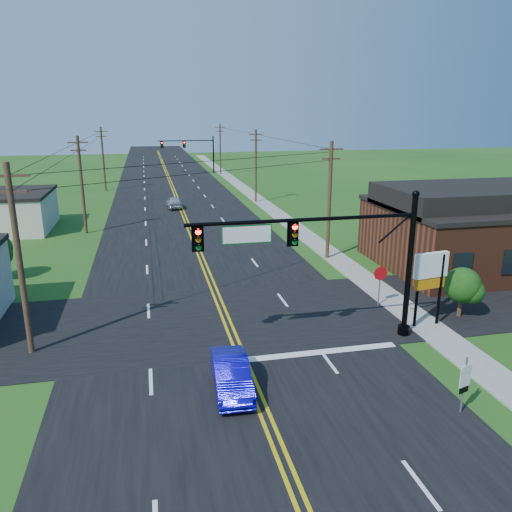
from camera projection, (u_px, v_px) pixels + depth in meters
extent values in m
plane|color=#204915|center=(278.00, 461.00, 16.38)|extent=(260.00, 260.00, 0.00)
cube|color=black|center=(177.00, 202.00, 63.27)|extent=(16.00, 220.00, 0.04)
cube|color=black|center=(223.00, 319.00, 27.63)|extent=(70.00, 10.00, 0.04)
cube|color=gray|center=(277.00, 214.00, 56.06)|extent=(2.00, 160.00, 0.08)
cylinder|color=black|center=(409.00, 268.00, 24.70)|extent=(0.28, 0.28, 7.20)
cylinder|color=black|center=(404.00, 330.00, 25.63)|extent=(0.60, 0.60, 0.50)
sphere|color=black|center=(416.00, 194.00, 23.67)|extent=(0.36, 0.36, 0.36)
cylinder|color=black|center=(305.00, 220.00, 22.81)|extent=(11.00, 0.18, 0.18)
cube|color=#045317|center=(247.00, 234.00, 22.41)|extent=(2.30, 0.06, 0.85)
cylinder|color=black|center=(213.00, 154.00, 92.24)|extent=(0.28, 0.28, 7.20)
cylinder|color=black|center=(214.00, 172.00, 93.17)|extent=(0.60, 0.60, 0.50)
sphere|color=black|center=(213.00, 133.00, 91.21)|extent=(0.36, 0.36, 0.36)
cylinder|color=black|center=(186.00, 141.00, 90.53)|extent=(10.00, 0.18, 0.18)
cube|color=#045317|center=(168.00, 144.00, 90.03)|extent=(2.30, 0.06, 0.85)
cube|color=#5B2B1A|center=(478.00, 237.00, 36.78)|extent=(14.00, 11.00, 4.40)
cube|color=black|center=(482.00, 205.00, 36.13)|extent=(14.20, 11.20, 0.30)
cylinder|color=#3A221A|center=(20.00, 262.00, 22.54)|extent=(0.28, 0.28, 9.00)
cube|color=#3A221A|center=(8.00, 176.00, 21.46)|extent=(1.80, 0.12, 0.12)
cube|color=#3A221A|center=(10.00, 192.00, 21.65)|extent=(1.40, 0.12, 0.12)
cylinder|color=#3A221A|center=(82.00, 186.00, 45.99)|extent=(0.28, 0.28, 9.00)
cube|color=#3A221A|center=(78.00, 142.00, 44.91)|extent=(1.80, 0.12, 0.12)
cube|color=#3A221A|center=(79.00, 150.00, 45.10)|extent=(1.40, 0.12, 0.12)
cylinder|color=#3A221A|center=(103.00, 159.00, 71.32)|extent=(0.28, 0.28, 9.00)
cube|color=#3A221A|center=(101.00, 131.00, 70.23)|extent=(1.80, 0.12, 0.12)
cube|color=#3A221A|center=(101.00, 136.00, 70.43)|extent=(1.40, 0.12, 0.12)
cylinder|color=#3A221A|center=(329.00, 202.00, 37.79)|extent=(0.28, 0.28, 9.00)
cube|color=#3A221A|center=(331.00, 149.00, 36.70)|extent=(1.80, 0.12, 0.12)
cube|color=#3A221A|center=(331.00, 159.00, 36.90)|extent=(1.40, 0.12, 0.12)
cylinder|color=#3A221A|center=(256.00, 166.00, 62.17)|extent=(0.28, 0.28, 9.00)
cube|color=#3A221A|center=(256.00, 134.00, 61.09)|extent=(1.80, 0.12, 0.12)
cube|color=#3A221A|center=(256.00, 140.00, 61.28)|extent=(1.40, 0.12, 0.12)
cylinder|color=#3A221A|center=(220.00, 149.00, 90.32)|extent=(0.28, 0.28, 9.00)
cube|color=#3A221A|center=(220.00, 127.00, 89.23)|extent=(1.80, 0.12, 0.12)
cube|color=#3A221A|center=(220.00, 131.00, 89.43)|extent=(1.40, 0.12, 0.12)
cylinder|color=#3A221A|center=(378.00, 232.00, 43.81)|extent=(0.24, 0.24, 1.85)
sphere|color=#183B0E|center=(380.00, 213.00, 43.35)|extent=(3.00, 3.00, 3.00)
cylinder|color=#3A221A|center=(460.00, 306.00, 27.79)|extent=(0.24, 0.24, 1.32)
sphere|color=#183B0E|center=(462.00, 285.00, 27.46)|extent=(2.00, 2.00, 2.00)
imported|color=#0E08B3|center=(231.00, 375.00, 20.40)|extent=(1.61, 4.18, 1.36)
imported|color=#B6B7BC|center=(174.00, 202.00, 59.21)|extent=(1.79, 4.12, 1.38)
cylinder|color=slate|center=(464.00, 386.00, 18.69)|extent=(0.09, 0.09, 2.36)
cube|color=white|center=(466.00, 369.00, 18.47)|extent=(0.57, 0.21, 0.32)
cube|color=white|center=(465.00, 380.00, 18.59)|extent=(0.57, 0.21, 0.59)
cube|color=black|center=(464.00, 390.00, 18.71)|extent=(0.47, 0.18, 0.24)
cylinder|color=slate|center=(379.00, 287.00, 29.24)|extent=(0.08, 0.08, 2.30)
cylinder|color=#B20A10|center=(381.00, 273.00, 28.96)|extent=(0.88, 0.07, 0.88)
cylinder|color=black|center=(417.00, 292.00, 26.08)|extent=(0.18, 0.18, 3.96)
cylinder|color=black|center=(440.00, 290.00, 26.36)|extent=(0.18, 0.18, 3.96)
cube|color=white|center=(431.00, 265.00, 25.82)|extent=(2.00, 0.58, 1.32)
cube|color=#CC720C|center=(429.00, 283.00, 26.10)|extent=(1.78, 0.52, 0.55)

